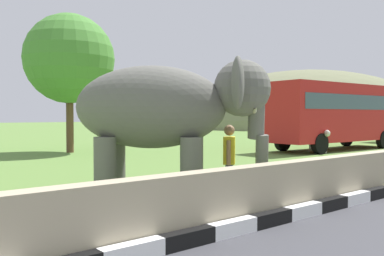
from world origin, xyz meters
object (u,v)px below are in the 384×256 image
(person_handler, at_px, (229,159))
(bus_red, at_px, (335,111))
(cow_near, at_px, (318,135))
(elephant, at_px, (169,110))

(person_handler, relative_size, bus_red, 0.18)
(bus_red, distance_m, cow_near, 2.61)
(elephant, bearing_deg, person_handler, -24.80)
(person_handler, xyz_separation_m, bus_red, (14.10, 6.20, 1.15))
(elephant, bearing_deg, cow_near, 21.58)
(person_handler, height_order, cow_near, person_handler)
(cow_near, bearing_deg, person_handler, -154.24)
(bus_red, height_order, cow_near, bus_red)
(elephant, relative_size, person_handler, 2.35)
(person_handler, xyz_separation_m, cow_near, (11.84, 5.71, -0.06))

